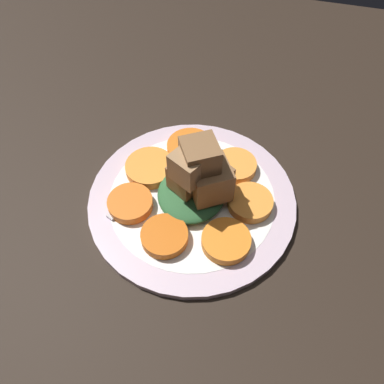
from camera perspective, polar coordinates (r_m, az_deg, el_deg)
name	(u,v)px	position (r cm, az deg, el deg)	size (l,w,h in cm)	color
table_slab	(192,205)	(52.09, 0.00, -2.01)	(120.00, 120.00, 2.00)	black
plate	(192,199)	(50.84, 0.00, -1.05)	(27.93, 27.93, 1.05)	silver
carrot_slice_0	(130,203)	(49.60, -9.39, -1.70)	(5.92, 5.92, 1.31)	orange
carrot_slice_1	(165,236)	(46.46, -4.21, -6.73)	(5.87, 5.87, 1.31)	#D66014
carrot_slice_2	(226,241)	(46.20, 5.20, -7.42)	(6.07, 6.07, 1.31)	orange
carrot_slice_3	(250,202)	(49.59, 8.85, -1.59)	(5.92, 5.92, 1.31)	orange
carrot_slice_4	(235,166)	(53.18, 6.61, 4.00)	(5.93, 5.93, 1.31)	orange
carrot_slice_5	(191,148)	(55.14, -0.21, 6.79)	(6.92, 6.92, 1.31)	orange
carrot_slice_6	(150,168)	(52.94, -6.43, 3.71)	(6.85, 6.85, 1.31)	orange
center_pile	(198,180)	(47.04, 0.93, 1.81)	(10.06, 10.11, 10.26)	#2D6033
fork	(157,175)	(52.58, -5.43, 2.59)	(16.64, 8.44, 0.40)	silver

